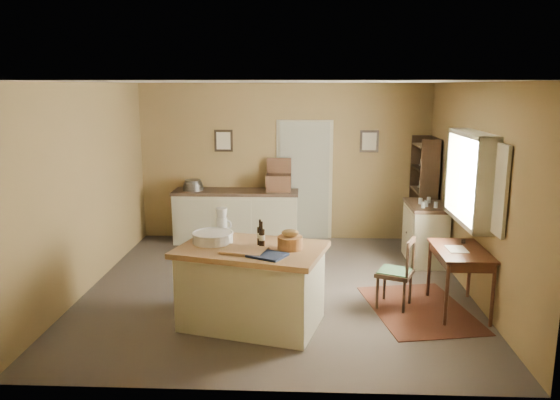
# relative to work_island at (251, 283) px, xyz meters

# --- Properties ---
(ground) EXTENTS (5.00, 5.00, 0.00)m
(ground) POSITION_rel_work_island_xyz_m (0.24, 1.11, -0.48)
(ground) COLOR brown
(ground) RESTS_ON ground
(wall_back) EXTENTS (5.00, 0.10, 2.70)m
(wall_back) POSITION_rel_work_island_xyz_m (0.24, 3.61, 0.87)
(wall_back) COLOR olive
(wall_back) RESTS_ON ground
(wall_front) EXTENTS (5.00, 0.10, 2.70)m
(wall_front) POSITION_rel_work_island_xyz_m (0.24, -1.39, 0.87)
(wall_front) COLOR olive
(wall_front) RESTS_ON ground
(wall_left) EXTENTS (0.10, 5.00, 2.70)m
(wall_left) POSITION_rel_work_island_xyz_m (-2.26, 1.11, 0.87)
(wall_left) COLOR olive
(wall_left) RESTS_ON ground
(wall_right) EXTENTS (0.10, 5.00, 2.70)m
(wall_right) POSITION_rel_work_island_xyz_m (2.74, 1.11, 0.87)
(wall_right) COLOR olive
(wall_right) RESTS_ON ground
(ceiling) EXTENTS (5.00, 5.00, 0.00)m
(ceiling) POSITION_rel_work_island_xyz_m (0.24, 1.11, 2.22)
(ceiling) COLOR silver
(ceiling) RESTS_ON wall_back
(door) EXTENTS (0.97, 0.06, 2.11)m
(door) POSITION_rel_work_island_xyz_m (0.59, 3.58, 0.57)
(door) COLOR #A3A18B
(door) RESTS_ON ground
(framed_prints) EXTENTS (2.82, 0.02, 0.38)m
(framed_prints) POSITION_rel_work_island_xyz_m (0.44, 3.59, 1.24)
(framed_prints) COLOR black
(framed_prints) RESTS_ON ground
(window) EXTENTS (0.25, 1.99, 1.12)m
(window) POSITION_rel_work_island_xyz_m (2.66, 0.91, 1.07)
(window) COLOR beige
(window) RESTS_ON ground
(work_island) EXTENTS (1.78, 1.39, 1.20)m
(work_island) POSITION_rel_work_island_xyz_m (0.00, 0.00, 0.00)
(work_island) COLOR beige
(work_island) RESTS_ON ground
(sideboard) EXTENTS (2.13, 0.60, 1.18)m
(sideboard) POSITION_rel_work_island_xyz_m (-0.57, 3.31, -0.00)
(sideboard) COLOR beige
(sideboard) RESTS_ON ground
(rug) EXTENTS (1.37, 1.77, 0.01)m
(rug) POSITION_rel_work_island_xyz_m (1.99, 0.48, -0.48)
(rug) COLOR #421E13
(rug) RESTS_ON ground
(writing_desk) EXTENTS (0.59, 0.96, 0.82)m
(writing_desk) POSITION_rel_work_island_xyz_m (2.44, 0.48, 0.19)
(writing_desk) COLOR black
(writing_desk) RESTS_ON ground
(desk_chair) EXTENTS (0.52, 0.52, 0.86)m
(desk_chair) POSITION_rel_work_island_xyz_m (1.69, 0.57, -0.05)
(desk_chair) COLOR black
(desk_chair) RESTS_ON ground
(right_cabinet) EXTENTS (0.55, 0.98, 0.99)m
(right_cabinet) POSITION_rel_work_island_xyz_m (2.44, 2.37, -0.02)
(right_cabinet) COLOR beige
(right_cabinet) RESTS_ON ground
(shelving_unit) EXTENTS (0.31, 0.83, 1.84)m
(shelving_unit) POSITION_rel_work_island_xyz_m (2.59, 3.11, 0.43)
(shelving_unit) COLOR black
(shelving_unit) RESTS_ON ground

